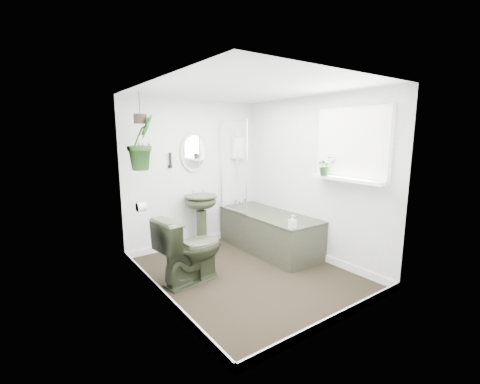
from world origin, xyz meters
TOP-DOWN VIEW (x-y plane):
  - floor at (0.00, 0.00)m, footprint 2.30×2.80m
  - ceiling at (0.00, 0.00)m, footprint 2.30×2.80m
  - wall_back at (0.00, 1.41)m, footprint 2.30×0.02m
  - wall_front at (0.00, -1.41)m, footprint 2.30×0.02m
  - wall_left at (-1.16, 0.00)m, footprint 0.02×2.80m
  - wall_right at (1.16, 0.00)m, footprint 0.02×2.80m
  - skirting at (0.00, 0.00)m, footprint 2.30×2.80m
  - bathtub at (0.80, 0.50)m, footprint 0.72×1.72m
  - bath_screen at (0.47, 0.99)m, footprint 0.04×0.72m
  - shower_box at (0.80, 1.34)m, footprint 0.20×0.10m
  - oval_mirror at (-0.01, 1.37)m, footprint 0.46×0.03m
  - wall_sconce at (-0.41, 1.36)m, footprint 0.04×0.04m
  - toilet_roll_holder at (-1.10, 0.70)m, footprint 0.11×0.11m
  - window_recess at (1.09, -0.70)m, footprint 0.08×1.00m
  - window_sill at (1.02, -0.70)m, footprint 0.18×1.00m
  - window_blinds at (1.04, -0.70)m, footprint 0.01×0.86m
  - toilet at (-0.69, 0.21)m, footprint 0.87×0.57m
  - pedestal_sink at (-0.01, 1.18)m, footprint 0.52×0.45m
  - sill_plant at (0.97, -0.40)m, footprint 0.28×0.26m
  - hanging_plant at (-0.97, 0.95)m, footprint 0.49×0.46m
  - soap_bottle at (0.51, -0.29)m, footprint 0.09×0.09m
  - hanging_pot at (-0.97, 0.95)m, footprint 0.16×0.16m

SIDE VIEW (x-z plane):
  - floor at x=0.00m, z-range -0.02..0.00m
  - skirting at x=0.00m, z-range 0.00..0.10m
  - bathtub at x=0.80m, z-range 0.00..0.58m
  - toilet at x=-0.69m, z-range 0.00..0.84m
  - pedestal_sink at x=-0.01m, z-range 0.00..0.85m
  - soap_bottle at x=0.51m, z-range 0.58..0.76m
  - toilet_roll_holder at x=-1.10m, z-range 0.84..0.96m
  - wall_back at x=0.00m, z-range 0.00..2.30m
  - wall_front at x=0.00m, z-range 0.00..2.30m
  - wall_left at x=-1.16m, z-range 0.00..2.30m
  - wall_right at x=1.16m, z-range 0.00..2.30m
  - window_sill at x=1.02m, z-range 1.21..1.25m
  - bath_screen at x=0.47m, z-range 0.58..1.98m
  - sill_plant at x=0.97m, z-range 1.25..1.50m
  - wall_sconce at x=-0.41m, z-range 1.29..1.51m
  - oval_mirror at x=-0.01m, z-range 1.19..1.81m
  - shower_box at x=0.80m, z-range 1.38..1.73m
  - window_recess at x=1.09m, z-range 1.20..2.10m
  - window_blinds at x=1.04m, z-range 1.27..2.03m
  - hanging_plant at x=-0.97m, z-range 1.32..2.03m
  - hanging_pot at x=-0.97m, z-range 1.91..2.03m
  - ceiling at x=0.00m, z-range 2.30..2.32m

